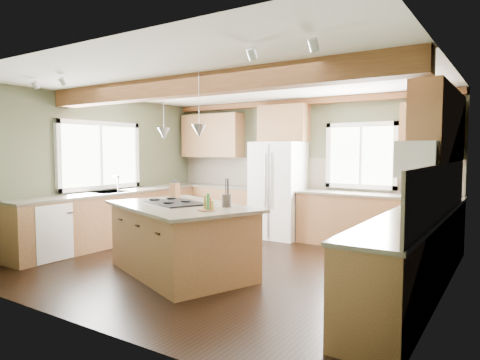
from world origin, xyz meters
The scene contains 37 objects.
floor centered at (0.00, 0.00, 0.00)m, with size 5.60×5.60×0.00m, color black.
ceiling centered at (0.00, 0.00, 2.60)m, with size 5.60×5.60×0.00m, color silver.
wall_back centered at (0.00, 2.50, 1.30)m, with size 5.60×5.60×0.00m, color #4B5139.
wall_left centered at (-2.80, 0.00, 1.30)m, with size 5.00×5.00×0.00m, color #4B5139.
wall_right centered at (2.80, 0.00, 1.30)m, with size 5.00×5.00×0.00m, color #4B5139.
ceiling_beam centered at (0.00, -0.66, 2.47)m, with size 5.55×0.26×0.26m, color #592E19.
soffit_trim centered at (0.00, 2.40, 2.54)m, with size 5.55×0.20×0.10m, color #592E19.
backsplash_back centered at (0.00, 2.48, 1.21)m, with size 5.58×0.03×0.58m, color brown.
backsplash_right centered at (2.78, 0.05, 1.21)m, with size 0.03×3.70×0.58m, color brown.
base_cab_back_left centered at (-1.79, 2.20, 0.44)m, with size 2.02×0.60×0.88m, color brown.
counter_back_left centered at (-1.79, 2.20, 0.90)m, with size 2.06×0.64×0.04m, color #443F32.
base_cab_back_right centered at (1.49, 2.20, 0.44)m, with size 2.62×0.60×0.88m, color brown.
counter_back_right centered at (1.49, 2.20, 0.90)m, with size 2.66×0.64×0.04m, color #443F32.
base_cab_left centered at (-2.50, 0.05, 0.44)m, with size 0.60×3.70×0.88m, color brown.
counter_left centered at (-2.50, 0.05, 0.90)m, with size 0.64×3.74×0.04m, color #443F32.
base_cab_right centered at (2.50, 0.05, 0.44)m, with size 0.60×3.70×0.88m, color brown.
counter_right centered at (2.50, 0.05, 0.90)m, with size 0.64×3.74×0.04m, color #443F32.
upper_cab_back_left centered at (-1.99, 2.33, 1.95)m, with size 1.40×0.35×0.90m, color brown.
upper_cab_over_fridge centered at (-0.30, 2.33, 2.15)m, with size 0.96×0.35×0.70m, color brown.
upper_cab_right centered at (2.62, 0.90, 1.95)m, with size 0.35×2.20×0.90m, color brown.
upper_cab_back_corner centered at (2.30, 2.33, 1.95)m, with size 0.90×0.35×0.90m, color brown.
window_left centered at (-2.78, 0.05, 1.55)m, with size 0.04×1.60×1.05m, color white.
window_back centered at (1.15, 2.48, 1.55)m, with size 1.10×0.04×1.00m, color white.
sink centered at (-2.50, 0.05, 0.91)m, with size 0.50×0.65×0.03m, color #262628.
faucet centered at (-2.32, 0.05, 1.05)m, with size 0.02×0.02×0.28m, color #B2B2B7.
dishwasher centered at (-2.49, -1.25, 0.43)m, with size 0.60×0.60×0.84m, color white.
oven centered at (2.49, -1.25, 0.43)m, with size 0.60×0.72×0.84m, color white.
microwave centered at (2.58, -0.05, 1.55)m, with size 0.40×0.70×0.38m, color white.
pendant_left centered at (-0.74, -0.48, 1.88)m, with size 0.18×0.18×0.16m, color #B2B2B7.
pendant_right centered at (0.18, -0.84, 1.88)m, with size 0.18×0.18×0.16m, color #B2B2B7.
refrigerator centered at (-0.30, 2.12, 0.90)m, with size 0.90×0.74×1.80m, color white.
island centered at (-0.28, -0.66, 0.44)m, with size 1.97×1.21×0.88m, color brown.
island_top centered at (-0.28, -0.66, 0.90)m, with size 2.10×1.34×0.04m, color #443F32.
cooktop centered at (-0.43, -0.60, 0.93)m, with size 0.85×0.57×0.02m, color black.
knife_block centered at (-0.91, -0.08, 1.03)m, with size 0.13×0.10×0.22m, color brown.
utensil_crock centered at (0.36, -0.52, 1.00)m, with size 0.13×0.13×0.17m, color #493F3A.
bottle_tray centered at (0.34, -0.90, 1.02)m, with size 0.22×0.22×0.20m, color brown, non-canonical shape.
Camera 1 is at (3.46, -4.96, 1.65)m, focal length 32.00 mm.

